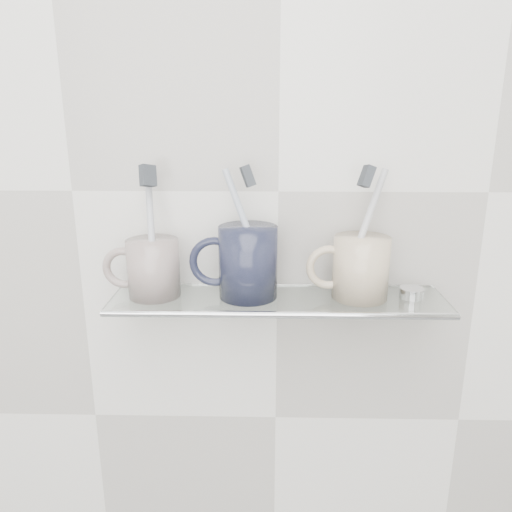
{
  "coord_description": "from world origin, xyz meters",
  "views": [
    {
      "loc": [
        -0.02,
        0.34,
        1.37
      ],
      "look_at": [
        -0.03,
        1.04,
        1.16
      ],
      "focal_mm": 35.0,
      "sensor_mm": 36.0,
      "label": 1
    }
  ],
  "objects_px": {
    "mug_center": "(248,262)",
    "mug_right": "(361,268)",
    "mug_left": "(154,268)",
    "shelf_glass": "(278,300)"
  },
  "relations": [
    {
      "from": "mug_center",
      "to": "mug_right",
      "type": "height_order",
      "value": "mug_center"
    },
    {
      "from": "mug_left",
      "to": "mug_right",
      "type": "relative_size",
      "value": 0.93
    },
    {
      "from": "mug_left",
      "to": "mug_center",
      "type": "bearing_deg",
      "value": -7.53
    },
    {
      "from": "shelf_glass",
      "to": "mug_center",
      "type": "relative_size",
      "value": 4.64
    },
    {
      "from": "shelf_glass",
      "to": "mug_center",
      "type": "xyz_separation_m",
      "value": [
        -0.04,
        0.0,
        0.06
      ]
    },
    {
      "from": "shelf_glass",
      "to": "mug_right",
      "type": "distance_m",
      "value": 0.13
    },
    {
      "from": "mug_center",
      "to": "mug_right",
      "type": "xyz_separation_m",
      "value": [
        0.17,
        0.0,
        -0.01
      ]
    },
    {
      "from": "shelf_glass",
      "to": "mug_right",
      "type": "bearing_deg",
      "value": 2.34
    },
    {
      "from": "shelf_glass",
      "to": "mug_center",
      "type": "distance_m",
      "value": 0.07
    },
    {
      "from": "mug_left",
      "to": "mug_right",
      "type": "distance_m",
      "value": 0.31
    }
  ]
}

